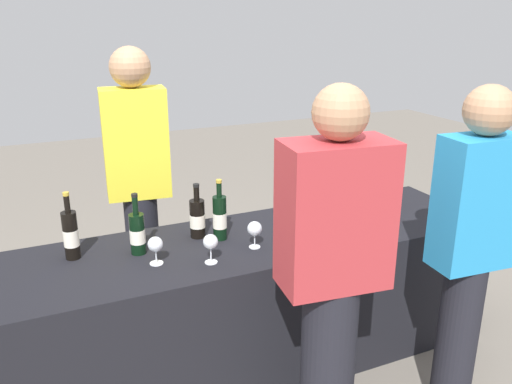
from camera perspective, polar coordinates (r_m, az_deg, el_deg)
The scene contains 17 objects.
ground_plane at distance 3.15m, azimuth 0.00°, elevation -17.31°, with size 12.00×12.00×0.00m, color slate.
tasting_table at distance 2.95m, azimuth 0.00°, elevation -11.49°, with size 2.57×0.71×0.74m, color black.
wine_bottle_0 at distance 2.66m, azimuth -19.24°, elevation -4.33°, with size 0.07×0.07×0.33m.
wine_bottle_1 at distance 2.63m, azimuth -12.60°, elevation -4.30°, with size 0.07×0.07×0.31m.
wine_bottle_2 at distance 2.76m, azimuth -6.30°, elevation -2.79°, with size 0.08×0.08×0.29m.
wine_bottle_3 at distance 2.72m, azimuth -3.91°, elevation -2.72°, with size 0.07×0.07×0.32m.
wine_bottle_4 at distance 3.07m, azimuth 6.31°, elevation -0.24°, with size 0.08×0.08×0.32m.
wine_bottle_5 at distance 3.12m, azimuth 9.56°, elevation -0.31°, with size 0.08×0.08×0.31m.
wine_bottle_6 at distance 3.27m, azimuth 13.70°, elevation 0.45°, with size 0.08×0.08×0.32m.
wine_glass_0 at distance 2.51m, azimuth -10.74°, elevation -5.61°, with size 0.07×0.07×0.13m.
wine_glass_1 at distance 2.48m, azimuth -4.89°, elevation -5.45°, with size 0.07×0.07×0.14m.
wine_glass_2 at distance 2.63m, azimuth -0.15°, elevation -4.04°, with size 0.07×0.07×0.14m.
wine_glass_3 at distance 2.79m, azimuth 7.65°, elevation -3.05°, with size 0.06×0.06×0.12m.
wine_glass_4 at distance 3.06m, azimuth 14.15°, elevation -1.23°, with size 0.07×0.07×0.14m.
server_pouring at distance 3.17m, azimuth -12.50°, elevation 1.38°, with size 0.38×0.24×1.68m.
guest_0 at distance 2.21m, azimuth 8.20°, elevation -8.19°, with size 0.46×0.29×1.62m.
guest_1 at distance 2.55m, azimuth 21.97°, elevation -5.34°, with size 0.36×0.22×1.59m.
Camera 1 is at (-1.04, -2.32, 1.87)m, focal length 37.32 mm.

